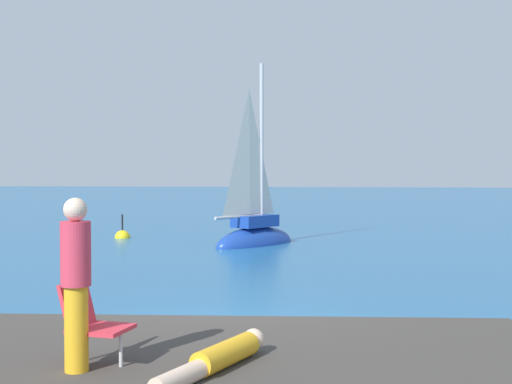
{
  "coord_description": "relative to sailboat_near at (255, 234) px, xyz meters",
  "views": [
    {
      "loc": [
        1.56,
        -10.53,
        2.56
      ],
      "look_at": [
        -0.49,
        9.44,
        1.84
      ],
      "focal_mm": 48.94,
      "sensor_mm": 36.0,
      "label": 1
    }
  ],
  "objects": [
    {
      "name": "sailboat_near",
      "position": [
        0.0,
        0.0,
        0.0
      ],
      "size": [
        3.0,
        3.48,
        6.58
      ],
      "rotation": [
        0.0,
        0.0,
        0.94
      ],
      "color": "#193D99",
      "rests_on": "ground"
    },
    {
      "name": "boulder_inland",
      "position": [
        2.52,
        -14.15,
        -0.36
      ],
      "size": [
        0.77,
        0.87,
        0.44
      ],
      "primitive_type": "cube",
      "rotation": [
        -0.0,
        -0.07,
        1.23
      ],
      "color": "#40403C",
      "rests_on": "ground"
    },
    {
      "name": "boulder_seaward",
      "position": [
        2.86,
        -13.75,
        -0.36
      ],
      "size": [
        1.78,
        1.68,
        0.91
      ],
      "primitive_type": "cube",
      "rotation": [
        0.05,
        0.07,
        2.66
      ],
      "color": "#483C38",
      "rests_on": "ground"
    },
    {
      "name": "ground_plane",
      "position": [
        0.82,
        -12.23,
        -0.36
      ],
      "size": [
        160.0,
        160.0,
        0.0
      ],
      "primitive_type": "plane",
      "color": "#236093"
    },
    {
      "name": "person_standing",
      "position": [
        0.06,
        -16.53,
        1.16
      ],
      "size": [
        0.28,
        0.28,
        1.62
      ],
      "rotation": [
        0.0,
        0.0,
        0.16
      ],
      "color": "gold",
      "rests_on": "shore_ledge"
    },
    {
      "name": "marker_buoy",
      "position": [
        -5.0,
        1.76,
        -0.35
      ],
      "size": [
        0.56,
        0.56,
        1.13
      ],
      "color": "yellow",
      "rests_on": "ground"
    },
    {
      "name": "beach_chair",
      "position": [
        0.11,
        -16.29,
        0.74
      ],
      "size": [
        0.68,
        0.59,
        0.8
      ],
      "rotation": [
        0.0,
        0.0,
        6.09
      ],
      "color": "#E03342",
      "rests_on": "shore_ledge"
    },
    {
      "name": "person_sunbather",
      "position": [
        1.37,
        -16.36,
        0.41
      ],
      "size": [
        0.83,
        1.67,
        0.25
      ],
      "rotation": [
        0.0,
        0.0,
        4.31
      ],
      "color": "gold",
      "rests_on": "shore_ledge"
    }
  ]
}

